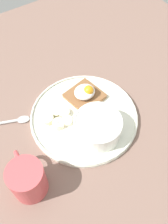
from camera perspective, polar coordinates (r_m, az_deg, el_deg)
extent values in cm
cube|color=#785C50|center=(71.84, 0.00, -1.81)|extent=(120.00, 120.00, 2.00)
cylinder|color=silver|center=(70.59, 0.00, -1.15)|extent=(30.30, 30.30, 1.00)
torus|color=silver|center=(69.92, 0.00, -0.79)|extent=(30.10, 30.10, 0.60)
cylinder|color=white|center=(64.89, 2.96, -3.67)|extent=(12.42, 12.42, 5.60)
torus|color=white|center=(62.51, 3.07, -2.35)|extent=(12.62, 12.62, 0.60)
cylinder|color=beige|center=(65.43, 2.93, -3.96)|extent=(11.02, 11.02, 3.94)
ellipsoid|color=beige|center=(63.92, 3.00, -3.15)|extent=(10.46, 10.46, 1.20)
ellipsoid|color=#C7AF9A|center=(63.55, 2.84, -3.26)|extent=(1.29, 1.04, 0.48)
ellipsoid|color=tan|center=(63.45, 2.46, -3.16)|extent=(1.46, 1.93, 0.75)
ellipsoid|color=tan|center=(64.92, 3.54, -1.16)|extent=(2.15, 2.05, 0.78)
cube|color=brown|center=(73.23, 0.14, 3.89)|extent=(11.02, 11.02, 0.30)
cube|color=#AA7043|center=(73.62, 0.14, 3.65)|extent=(10.80, 10.80, 1.19)
ellipsoid|color=white|center=(72.09, 0.14, 4.62)|extent=(6.20, 5.61, 2.73)
sphere|color=orange|center=(71.34, 1.07, 4.96)|extent=(2.93, 2.93, 2.93)
cylinder|color=beige|center=(70.78, -6.44, 0.01)|extent=(3.51, 3.57, 1.15)
cylinder|color=#B5AD8C|center=(70.42, -6.47, 0.21)|extent=(0.63, 0.64, 0.17)
cylinder|color=beige|center=(70.19, -4.58, -0.20)|extent=(3.43, 3.54, 1.50)
cylinder|color=#B9B490|center=(69.72, -4.61, 0.07)|extent=(0.62, 0.63, 0.18)
cylinder|color=#F7E1BB|center=(68.20, -5.87, -2.66)|extent=(4.45, 4.34, 1.84)
cylinder|color=#C0AF92|center=(67.62, -5.92, -2.35)|extent=(0.78, 0.78, 0.20)
cylinder|color=#F3EAC7|center=(68.52, -3.88, -1.96)|extent=(4.09, 4.18, 1.93)
cylinder|color=#BDB69B|center=(67.97, -3.91, -1.66)|extent=(0.72, 0.73, 0.23)
cylinder|color=beige|center=(69.30, -8.11, -1.64)|extent=(4.61, 4.58, 1.95)
cylinder|color=#B7B58B|center=(68.76, -8.17, -1.35)|extent=(0.81, 0.81, 0.24)
cylinder|color=#CF484C|center=(59.10, -12.72, -14.99)|extent=(8.22, 8.22, 9.72)
cylinder|color=#39261B|center=(55.71, -13.43, -13.69)|extent=(6.99, 6.99, 0.40)
torus|color=#CF484C|center=(60.82, -14.52, -10.71)|extent=(1.48, 5.35, 5.28)
cylinder|color=silver|center=(73.16, -17.64, -2.28)|extent=(9.86, 4.57, 0.80)
ellipsoid|color=silver|center=(72.34, -13.68, -1.63)|extent=(4.23, 3.57, 0.70)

